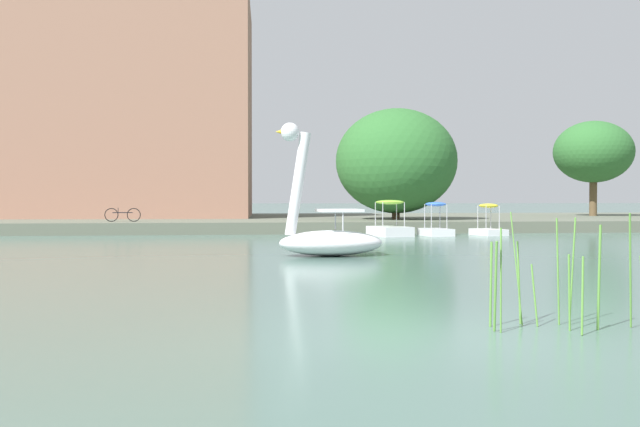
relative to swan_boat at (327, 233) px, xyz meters
name	(u,v)px	position (x,y,z in m)	size (l,w,h in m)	color
ground_plane	(451,336)	(-0.11, -12.95, -0.66)	(485.61, 485.61, 0.00)	#47665B
shore_bank_far	(276,222)	(-0.11, 23.77, -0.38)	(143.29, 21.20, 0.56)	#5B6051
swan_boat	(327,233)	(0.00, 0.00, 0.00)	(3.22, 1.81, 3.90)	white
pedal_boat_lime	(390,226)	(4.26, 11.19, -0.22)	(1.84, 2.45, 1.62)	white
pedal_boat_blue	(436,226)	(6.36, 11.16, -0.22)	(1.33, 1.93, 1.53)	white
pedal_boat_yellow	(488,226)	(8.91, 11.40, -0.25)	(1.41, 1.91, 1.46)	white
tree_broadleaf_left	(593,152)	(20.31, 24.08, 4.00)	(7.05, 6.98, 6.10)	brown
tree_willow_near_path	(396,161)	(6.00, 17.80, 3.04)	(9.04, 9.00, 5.96)	#4C3823
bicycle_parked	(123,215)	(-8.03, 15.30, 0.24)	(1.72, 0.05, 0.67)	black
apartment_block	(77,108)	(-12.27, 26.08, 6.63)	(21.32, 12.12, 13.46)	#996B56
reed_clump_foreground	(569,281)	(1.58, -12.64, -0.05)	(2.23, 1.05, 1.52)	#568E38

